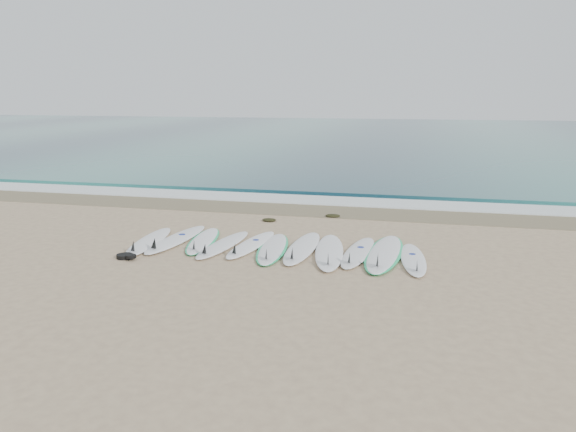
% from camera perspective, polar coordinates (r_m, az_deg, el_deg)
% --- Properties ---
extents(ground, '(120.00, 120.00, 0.00)m').
position_cam_1_polar(ground, '(11.87, -1.27, -3.38)').
color(ground, tan).
extents(ocean, '(120.00, 55.00, 0.03)m').
position_cam_1_polar(ocean, '(43.76, 9.72, 8.05)').
color(ocean, '#235C5F').
rests_on(ocean, ground).
extents(wet_sand_band, '(120.00, 1.80, 0.01)m').
position_cam_1_polar(wet_sand_band, '(15.76, 2.52, 0.60)').
color(wet_sand_band, '#71654B').
rests_on(wet_sand_band, ground).
extents(foam_band, '(120.00, 1.40, 0.04)m').
position_cam_1_polar(foam_band, '(17.11, 3.42, 1.59)').
color(foam_band, silver).
rests_on(foam_band, ground).
extents(wave_crest, '(120.00, 1.00, 0.10)m').
position_cam_1_polar(wave_crest, '(18.56, 4.23, 2.52)').
color(wave_crest, '#235C5F').
rests_on(wave_crest, ground).
extents(surfboard_0, '(0.82, 2.54, 0.32)m').
position_cam_1_polar(surfboard_0, '(12.62, -14.03, -2.53)').
color(surfboard_0, white).
rests_on(surfboard_0, ground).
extents(surfboard_1, '(0.70, 2.66, 0.34)m').
position_cam_1_polar(surfboard_1, '(12.67, -11.40, -2.34)').
color(surfboard_1, white).
rests_on(surfboard_1, ground).
extents(surfboard_2, '(0.93, 2.39, 0.30)m').
position_cam_1_polar(surfboard_2, '(12.50, -8.65, -2.49)').
color(surfboard_2, white).
rests_on(surfboard_2, ground).
extents(surfboard_3, '(0.72, 2.44, 0.31)m').
position_cam_1_polar(surfboard_3, '(12.09, -6.70, -2.91)').
color(surfboard_3, white).
rests_on(surfboard_3, ground).
extents(surfboard_4, '(0.74, 2.43, 0.31)m').
position_cam_1_polar(surfboard_4, '(12.04, -3.84, -2.92)').
color(surfboard_4, white).
rests_on(surfboard_4, ground).
extents(surfboard_5, '(0.90, 2.53, 0.31)m').
position_cam_1_polar(surfboard_5, '(11.74, -1.59, -3.32)').
color(surfboard_5, white).
rests_on(surfboard_5, ground).
extents(surfboard_6, '(0.56, 2.66, 0.34)m').
position_cam_1_polar(surfboard_6, '(11.74, 1.40, -3.26)').
color(surfboard_6, white).
rests_on(surfboard_6, ground).
extents(surfboard_7, '(0.95, 2.81, 0.35)m').
position_cam_1_polar(surfboard_7, '(11.48, 4.21, -3.65)').
color(surfboard_7, white).
rests_on(surfboard_7, ground).
extents(surfboard_8, '(0.70, 2.47, 0.31)m').
position_cam_1_polar(surfboard_8, '(11.52, 7.10, -3.69)').
color(surfboard_8, white).
rests_on(surfboard_8, ground).
extents(surfboard_9, '(0.86, 2.97, 0.37)m').
position_cam_1_polar(surfboard_9, '(11.53, 9.74, -3.75)').
color(surfboard_9, white).
rests_on(surfboard_9, ground).
extents(surfboard_10, '(0.70, 2.33, 0.29)m').
position_cam_1_polar(surfboard_10, '(11.24, 12.62, -4.33)').
color(surfboard_10, white).
rests_on(surfboard_10, ground).
extents(seaweed_near, '(0.37, 0.29, 0.07)m').
position_cam_1_polar(seaweed_near, '(14.41, -1.93, -0.40)').
color(seaweed_near, black).
rests_on(seaweed_near, ground).
extents(seaweed_far, '(0.40, 0.31, 0.08)m').
position_cam_1_polar(seaweed_far, '(14.93, 4.57, 0.03)').
color(seaweed_far, black).
rests_on(seaweed_far, ground).
extents(leash_coil, '(0.46, 0.36, 0.11)m').
position_cam_1_polar(leash_coil, '(11.64, -16.13, -3.95)').
color(leash_coil, black).
rests_on(leash_coil, ground).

